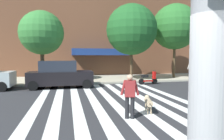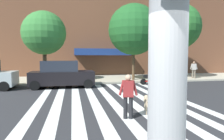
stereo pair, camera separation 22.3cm
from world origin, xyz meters
name	(u,v)px [view 2 (the right image)]	position (x,y,z in m)	size (l,w,h in m)	color
ground_plane	(95,108)	(0.00, 7.37, 0.00)	(160.00, 160.00, 0.00)	#2B2B2D
sidewalk_far	(83,79)	(0.00, 17.74, 0.07)	(80.00, 6.00, 0.15)	#B6AE96
crosswalk_stripes	(117,106)	(0.98, 7.37, 0.00)	(7.65, 14.14, 0.01)	silver
parked_car_behind_first	(62,75)	(-1.74, 13.49, 0.95)	(4.57, 1.97, 1.97)	black
parked_scooter	(150,79)	(5.19, 13.65, 0.48)	(1.63, 0.50, 1.11)	black
street_tree_nearest	(44,33)	(-3.24, 16.04, 4.20)	(3.61, 3.61, 5.87)	#4C3823
street_tree_middle	(134,30)	(4.47, 15.85, 4.67)	(4.56, 4.56, 6.80)	#4C3823
street_tree_further	(178,27)	(9.24, 16.67, 5.19)	(4.48, 4.48, 7.29)	#4C3823
pedestrian_dog_walker	(128,94)	(1.00, 5.56, 0.93)	(0.70, 0.33, 1.64)	black
dog_on_leash	(147,102)	(1.99, 6.16, 0.44)	(0.46, 1.12, 0.65)	tan
pedestrian_bystander	(194,69)	(10.57, 15.80, 1.08)	(0.70, 0.33, 1.64)	#6B6051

